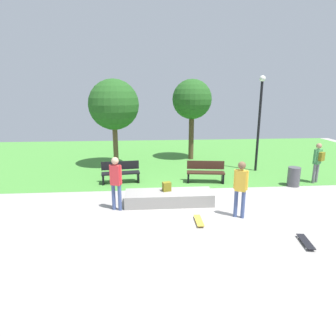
% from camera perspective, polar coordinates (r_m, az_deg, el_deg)
% --- Properties ---
extents(ground_plane, '(28.00, 28.00, 0.00)m').
position_cam_1_polar(ground_plane, '(10.31, 5.06, -6.75)').
color(ground_plane, '#9E9993').
extents(grass_lawn, '(26.60, 12.54, 0.01)m').
position_cam_1_polar(grass_lawn, '(17.67, 0.91, 2.36)').
color(grass_lawn, '#478C38').
rests_on(grass_lawn, ground_plane).
extents(concrete_ledge, '(3.02, 1.00, 0.42)m').
position_cam_1_polar(concrete_ledge, '(10.09, 0.18, -5.89)').
color(concrete_ledge, gray).
rests_on(concrete_ledge, ground_plane).
extents(backpack_on_ledge, '(0.32, 0.26, 0.32)m').
position_cam_1_polar(backpack_on_ledge, '(10.07, -0.25, -3.69)').
color(backpack_on_ledge, olive).
rests_on(backpack_on_ledge, concrete_ledge).
extents(skater_performing_trick, '(0.39, 0.33, 1.78)m').
position_cam_1_polar(skater_performing_trick, '(9.00, 14.15, -3.28)').
color(skater_performing_trick, '#3F5184').
rests_on(skater_performing_trick, ground_plane).
extents(skater_watching, '(0.41, 0.30, 1.78)m').
position_cam_1_polar(skater_watching, '(9.44, -10.27, -2.21)').
color(skater_watching, '#3F5184').
rests_on(skater_watching, ground_plane).
extents(skateboard_by_ledge, '(0.21, 0.80, 0.08)m').
position_cam_1_polar(skateboard_by_ledge, '(8.78, 6.10, -10.26)').
color(skateboard_by_ledge, gold).
rests_on(skateboard_by_ledge, ground_plane).
extents(skateboard_spare, '(0.32, 0.82, 0.08)m').
position_cam_1_polar(skateboard_spare, '(8.38, 25.55, -12.97)').
color(skateboard_spare, black).
rests_on(skateboard_spare, ground_plane).
extents(park_bench_by_oak, '(1.65, 0.69, 0.91)m').
position_cam_1_polar(park_bench_by_oak, '(12.50, 7.43, -0.67)').
color(park_bench_by_oak, '#331E14').
rests_on(park_bench_by_oak, ground_plane).
extents(park_bench_near_path, '(1.64, 0.66, 0.91)m').
position_cam_1_polar(park_bench_near_path, '(12.48, -9.36, -0.76)').
color(park_bench_near_path, black).
rests_on(park_bench_near_path, ground_plane).
extents(tree_slender_maple, '(2.20, 2.20, 4.51)m').
position_cam_1_polar(tree_slender_maple, '(16.59, 4.75, 13.23)').
color(tree_slender_maple, '#4C3823').
rests_on(tree_slender_maple, grass_lawn).
extents(tree_tall_oak, '(2.53, 2.53, 4.45)m').
position_cam_1_polar(tree_tall_oak, '(15.11, -10.67, 12.14)').
color(tree_tall_oak, brown).
rests_on(tree_tall_oak, grass_lawn).
extents(lamp_post, '(0.28, 0.28, 4.53)m').
position_cam_1_polar(lamp_post, '(14.60, 17.65, 9.94)').
color(lamp_post, black).
rests_on(lamp_post, ground_plane).
extents(trash_bin, '(0.50, 0.50, 0.80)m').
position_cam_1_polar(trash_bin, '(13.00, 23.58, -1.57)').
color(trash_bin, '#4C4C51').
rests_on(trash_bin, ground_plane).
extents(pedestrian_with_backpack, '(0.42, 0.44, 1.72)m').
position_cam_1_polar(pedestrian_with_backpack, '(13.71, 27.49, 1.53)').
color(pedestrian_with_backpack, slate).
rests_on(pedestrian_with_backpack, ground_plane).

